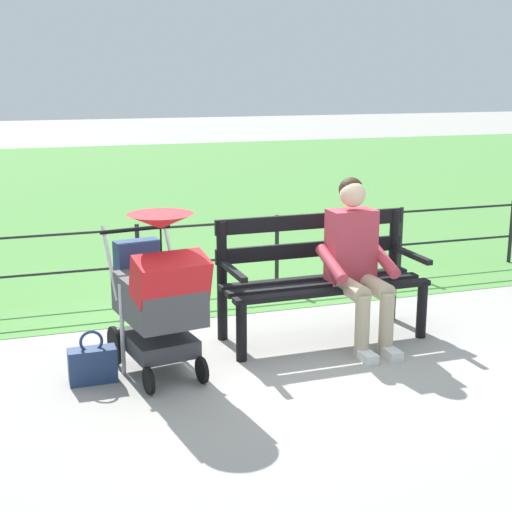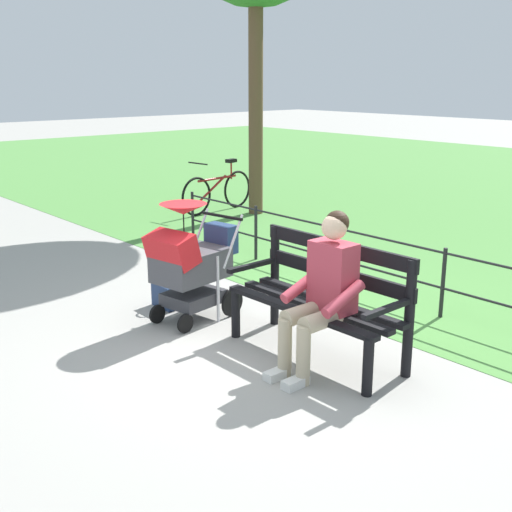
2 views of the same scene
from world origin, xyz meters
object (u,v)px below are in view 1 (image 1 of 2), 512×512
at_px(person_on_bench, 357,258).
at_px(stroller, 159,292).
at_px(park_bench, 319,272).
at_px(handbag, 93,364).

height_order(person_on_bench, stroller, person_on_bench).
xyz_separation_m(park_bench, handbag, (1.82, 0.37, -0.40)).
bearing_deg(person_on_bench, park_bench, -46.31).
distance_m(park_bench, stroller, 1.40).
distance_m(person_on_bench, stroller, 1.57).
xyz_separation_m(person_on_bench, stroller, (1.56, 0.15, -0.08)).
relative_size(person_on_bench, handbag, 3.45).
xyz_separation_m(park_bench, person_on_bench, (-0.21, 0.22, 0.15)).
bearing_deg(handbag, park_bench, -168.51).
bearing_deg(handbag, person_on_bench, -175.87).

